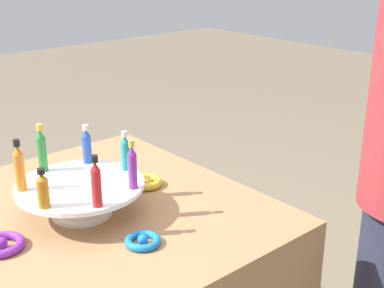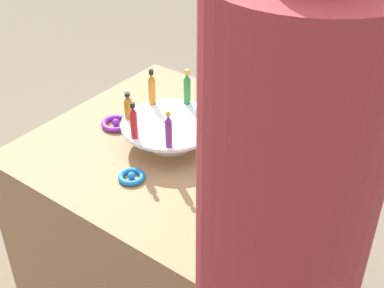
{
  "view_description": "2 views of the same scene",
  "coord_description": "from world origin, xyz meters",
  "px_view_note": "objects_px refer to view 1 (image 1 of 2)",
  "views": [
    {
      "loc": [
        -0.6,
        -1.14,
        1.39
      ],
      "look_at": [
        0.23,
        -0.18,
        0.92
      ],
      "focal_mm": 50.0,
      "sensor_mm": 36.0,
      "label": 1
    },
    {
      "loc": [
        0.98,
        -1.18,
        1.77
      ],
      "look_at": [
        0.23,
        -0.18,
        0.92
      ],
      "focal_mm": 50.0,
      "sensor_mm": 36.0,
      "label": 2
    }
  ],
  "objects_px": {
    "bottle_red": "(96,183)",
    "ribbon_bow_blue": "(143,241)",
    "bottle_green": "(42,150)",
    "ribbon_bow_teal": "(33,186)",
    "bottle_blue": "(87,146)",
    "bottle_teal": "(125,152)",
    "bottle_purple": "(132,166)",
    "ribbon_bow_purple": "(1,244)",
    "bottle_orange": "(19,167)",
    "ribbon_bow_gold": "(146,182)",
    "bottle_amber": "(43,190)",
    "display_stand": "(81,192)"
  },
  "relations": [
    {
      "from": "bottle_red",
      "to": "bottle_green",
      "type": "distance_m",
      "value": 0.28
    },
    {
      "from": "bottle_blue",
      "to": "ribbon_bow_purple",
      "type": "bearing_deg",
      "value": -156.22
    },
    {
      "from": "display_stand",
      "to": "bottle_blue",
      "type": "distance_m",
      "value": 0.16
    },
    {
      "from": "bottle_green",
      "to": "bottle_teal",
      "type": "bearing_deg",
      "value": -38.76
    },
    {
      "from": "bottle_orange",
      "to": "bottle_green",
      "type": "xyz_separation_m",
      "value": [
        0.1,
        0.08,
        -0.0
      ]
    },
    {
      "from": "display_stand",
      "to": "bottle_green",
      "type": "bearing_deg",
      "value": 102.67
    },
    {
      "from": "bottle_purple",
      "to": "bottle_green",
      "type": "relative_size",
      "value": 0.97
    },
    {
      "from": "bottle_purple",
      "to": "bottle_blue",
      "type": "bearing_deg",
      "value": 89.81
    },
    {
      "from": "ribbon_bow_purple",
      "to": "ribbon_bow_blue",
      "type": "xyz_separation_m",
      "value": [
        0.26,
        -0.2,
        -0.0
      ]
    },
    {
      "from": "bottle_orange",
      "to": "ribbon_bow_gold",
      "type": "height_order",
      "value": "bottle_orange"
    },
    {
      "from": "bottle_amber",
      "to": "ribbon_bow_purple",
      "type": "bearing_deg",
      "value": 162.24
    },
    {
      "from": "bottle_teal",
      "to": "ribbon_bow_gold",
      "type": "height_order",
      "value": "bottle_teal"
    },
    {
      "from": "bottle_blue",
      "to": "bottle_red",
      "type": "bearing_deg",
      "value": -115.9
    },
    {
      "from": "bottle_red",
      "to": "ribbon_bow_teal",
      "type": "height_order",
      "value": "bottle_red"
    },
    {
      "from": "bottle_blue",
      "to": "ribbon_bow_blue",
      "type": "relative_size",
      "value": 1.29
    },
    {
      "from": "bottle_green",
      "to": "ribbon_bow_teal",
      "type": "bearing_deg",
      "value": 88.7
    },
    {
      "from": "bottle_orange",
      "to": "bottle_green",
      "type": "bearing_deg",
      "value": 38.38
    },
    {
      "from": "bottle_purple",
      "to": "ribbon_bow_purple",
      "type": "height_order",
      "value": "bottle_purple"
    },
    {
      "from": "bottle_purple",
      "to": "ribbon_bow_gold",
      "type": "xyz_separation_m",
      "value": [
        0.14,
        0.14,
        -0.13
      ]
    },
    {
      "from": "bottle_green",
      "to": "ribbon_bow_gold",
      "type": "relative_size",
      "value": 1.39
    },
    {
      "from": "display_stand",
      "to": "ribbon_bow_teal",
      "type": "bearing_deg",
      "value": 97.26
    },
    {
      "from": "bottle_purple",
      "to": "bottle_amber",
      "type": "bearing_deg",
      "value": 166.95
    },
    {
      "from": "bottle_teal",
      "to": "ribbon_bow_purple",
      "type": "distance_m",
      "value": 0.39
    },
    {
      "from": "bottle_purple",
      "to": "bottle_green",
      "type": "xyz_separation_m",
      "value": [
        -0.12,
        0.25,
        0.0
      ]
    },
    {
      "from": "bottle_red",
      "to": "ribbon_bow_purple",
      "type": "distance_m",
      "value": 0.26
    },
    {
      "from": "display_stand",
      "to": "ribbon_bow_teal",
      "type": "distance_m",
      "value": 0.24
    },
    {
      "from": "bottle_red",
      "to": "ribbon_bow_teal",
      "type": "xyz_separation_m",
      "value": [
        0.0,
        0.37,
        -0.14
      ]
    },
    {
      "from": "bottle_amber",
      "to": "ribbon_bow_purple",
      "type": "relative_size",
      "value": 0.9
    },
    {
      "from": "bottle_blue",
      "to": "ribbon_bow_teal",
      "type": "xyz_separation_m",
      "value": [
        -0.12,
        0.12,
        -0.13
      ]
    },
    {
      "from": "bottle_red",
      "to": "ribbon_bow_purple",
      "type": "xyz_separation_m",
      "value": [
        -0.2,
        0.11,
        -0.13
      ]
    },
    {
      "from": "bottle_orange",
      "to": "bottle_green",
      "type": "distance_m",
      "value": 0.12
    },
    {
      "from": "bottle_amber",
      "to": "ribbon_bow_blue",
      "type": "distance_m",
      "value": 0.26
    },
    {
      "from": "bottle_green",
      "to": "ribbon_bow_teal",
      "type": "xyz_separation_m",
      "value": [
        0.0,
        0.09,
        -0.14
      ]
    },
    {
      "from": "bottle_orange",
      "to": "bottle_teal",
      "type": "distance_m",
      "value": 0.28
    },
    {
      "from": "bottle_purple",
      "to": "ribbon_bow_purple",
      "type": "distance_m",
      "value": 0.36
    },
    {
      "from": "bottle_amber",
      "to": "ribbon_bow_gold",
      "type": "xyz_separation_m",
      "value": [
        0.36,
        0.09,
        -0.12
      ]
    },
    {
      "from": "bottle_green",
      "to": "bottle_blue",
      "type": "bearing_deg",
      "value": -13.05
    },
    {
      "from": "bottle_red",
      "to": "ribbon_bow_blue",
      "type": "relative_size",
      "value": 1.49
    },
    {
      "from": "bottle_orange",
      "to": "bottle_green",
      "type": "height_order",
      "value": "bottle_orange"
    },
    {
      "from": "bottle_red",
      "to": "ribbon_bow_blue",
      "type": "xyz_separation_m",
      "value": [
        0.06,
        -0.09,
        -0.14
      ]
    },
    {
      "from": "bottle_amber",
      "to": "bottle_teal",
      "type": "height_order",
      "value": "bottle_teal"
    },
    {
      "from": "display_stand",
      "to": "bottle_teal",
      "type": "xyz_separation_m",
      "value": [
        0.14,
        -0.0,
        0.07
      ]
    },
    {
      "from": "bottle_purple",
      "to": "bottle_teal",
      "type": "bearing_deg",
      "value": 64.1
    },
    {
      "from": "display_stand",
      "to": "bottle_amber",
      "type": "distance_m",
      "value": 0.16
    },
    {
      "from": "bottle_red",
      "to": "ribbon_bow_gold",
      "type": "relative_size",
      "value": 1.35
    },
    {
      "from": "bottle_red",
      "to": "bottle_blue",
      "type": "xyz_separation_m",
      "value": [
        0.12,
        0.25,
        -0.01
      ]
    },
    {
      "from": "bottle_teal",
      "to": "ribbon_bow_purple",
      "type": "bearing_deg",
      "value": -175.58
    },
    {
      "from": "ribbon_bow_purple",
      "to": "ribbon_bow_blue",
      "type": "bearing_deg",
      "value": -37.74
    },
    {
      "from": "bottle_teal",
      "to": "ribbon_bow_blue",
      "type": "relative_size",
      "value": 1.27
    },
    {
      "from": "ribbon_bow_teal",
      "to": "bottle_amber",
      "type": "bearing_deg",
      "value": -108.88
    }
  ]
}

